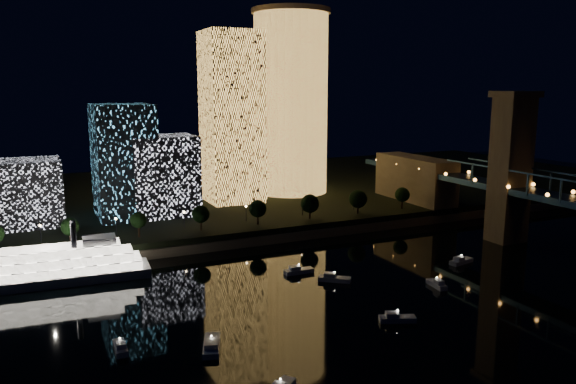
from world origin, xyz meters
name	(u,v)px	position (x,y,z in m)	size (l,w,h in m)	color
ground	(457,333)	(0.00, 0.00, 0.00)	(520.00, 520.00, 0.00)	black
far_bank	(220,194)	(0.00, 160.00, 2.50)	(420.00, 160.00, 5.00)	black
seawall	(292,235)	(0.00, 82.00, 1.50)	(420.00, 6.00, 3.00)	#6B5E4C
tower_cylindrical	(291,102)	(26.59, 139.26, 44.68)	(34.00, 34.00, 79.10)	#FFB751
tower_rectangular	(232,118)	(-3.81, 130.93, 39.12)	(21.45, 21.45, 68.25)	#FFB751
midrise_blocks	(67,177)	(-68.11, 118.10, 21.09)	(104.34, 33.10, 40.44)	white
riverboat	(40,268)	(-79.02, 70.04, 4.24)	(55.52, 15.26, 16.53)	silver
motorboats	(389,308)	(-6.54, 15.52, 0.81)	(128.67, 82.08, 2.78)	silver
esplanade_trees	(235,211)	(-18.12, 88.00, 10.47)	(165.40, 6.82, 8.91)	black
street_lamps	(184,216)	(-34.00, 94.00, 9.02)	(132.70, 0.70, 5.65)	black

